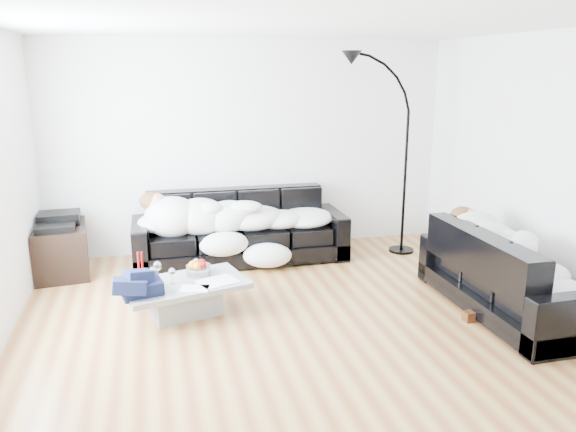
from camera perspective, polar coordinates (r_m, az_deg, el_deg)
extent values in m
plane|color=#95562C|center=(5.30, 0.79, -10.26)|extent=(5.00, 5.00, 0.00)
cube|color=silver|center=(7.07, -3.83, 7.04)|extent=(5.00, 0.02, 2.60)
cube|color=silver|center=(6.03, 24.55, 4.42)|extent=(0.02, 4.50, 2.60)
plane|color=white|center=(4.82, 0.91, 19.00)|extent=(5.00, 5.00, 0.00)
cube|color=black|center=(6.73, -4.89, -1.13)|extent=(2.50, 0.87, 0.82)
cube|color=black|center=(5.69, 21.39, -5.28)|extent=(0.83, 1.94, 0.79)
ellipsoid|color=#0B4F39|center=(6.04, 17.98, -0.60)|extent=(0.42, 0.38, 0.20)
cube|color=#939699|center=(5.38, -10.38, -8.24)|extent=(1.24, 0.91, 0.33)
cylinder|color=white|center=(5.47, -9.09, -5.14)|extent=(0.25, 0.25, 0.15)
cylinder|color=white|center=(5.40, -13.10, -5.43)|extent=(0.10, 0.10, 0.18)
cylinder|color=white|center=(5.29, -13.54, -5.93)|extent=(0.09, 0.09, 0.17)
cylinder|color=white|center=(5.28, -11.69, -5.99)|extent=(0.07, 0.07, 0.15)
cylinder|color=maroon|center=(5.44, -14.93, -4.91)|extent=(0.06, 0.06, 0.27)
cylinder|color=maroon|center=(5.47, -14.58, -4.83)|extent=(0.05, 0.05, 0.25)
cube|color=silver|center=(5.28, -7.20, -6.58)|extent=(0.42, 0.38, 0.01)
cube|color=silver|center=(5.14, -9.50, -7.25)|extent=(0.29, 0.24, 0.01)
cube|color=black|center=(6.78, -22.06, -3.22)|extent=(0.64, 0.87, 0.56)
cube|color=black|center=(6.68, -22.34, -0.40)|extent=(0.46, 0.36, 0.13)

